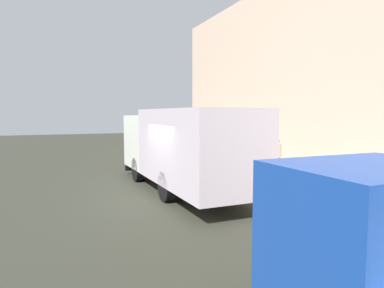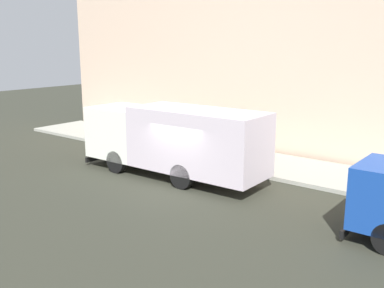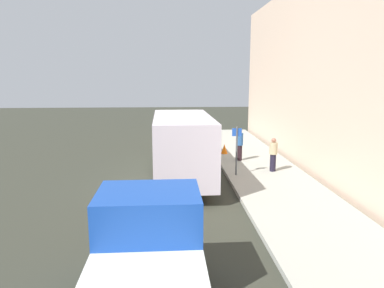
# 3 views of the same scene
# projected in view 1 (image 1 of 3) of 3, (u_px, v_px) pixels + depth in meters

# --- Properties ---
(ground) EXTENTS (80.00, 80.00, 0.00)m
(ground) POSITION_uv_depth(u_px,v_px,m) (169.00, 200.00, 11.50)
(ground) COLOR #303127
(sidewalk) EXTENTS (3.80, 30.00, 0.17)m
(sidewalk) POSITION_uv_depth(u_px,v_px,m) (289.00, 186.00, 13.35)
(sidewalk) COLOR #9F9F93
(sidewalk) RESTS_ON ground
(building_facade) EXTENTS (0.50, 30.00, 9.54)m
(building_facade) POSITION_uv_depth(u_px,v_px,m) (340.00, 66.00, 13.85)
(building_facade) COLOR beige
(building_facade) RESTS_ON ground
(large_utility_truck) EXTENTS (2.56, 8.63, 3.03)m
(large_utility_truck) POSITION_uv_depth(u_px,v_px,m) (181.00, 145.00, 12.73)
(large_utility_truck) COLOR white
(large_utility_truck) RESTS_ON ground
(pedestrian_walking) EXTENTS (0.48, 0.48, 1.63)m
(pedestrian_walking) POSITION_uv_depth(u_px,v_px,m) (277.00, 157.00, 14.67)
(pedestrian_walking) COLOR black
(pedestrian_walking) RESTS_ON sidewalk
(pedestrian_standing) EXTENTS (0.36, 0.36, 1.70)m
(pedestrian_standing) POSITION_uv_depth(u_px,v_px,m) (227.00, 152.00, 16.37)
(pedestrian_standing) COLOR black
(pedestrian_standing) RESTS_ON sidewalk
(traffic_cone_orange) EXTENTS (0.39, 0.39, 0.56)m
(traffic_cone_orange) POSITION_uv_depth(u_px,v_px,m) (201.00, 160.00, 17.86)
(traffic_cone_orange) COLOR orange
(traffic_cone_orange) RESTS_ON sidewalk
(street_sign_post) EXTENTS (0.44, 0.08, 2.26)m
(street_sign_post) POSITION_uv_depth(u_px,v_px,m) (246.00, 149.00, 13.39)
(street_sign_post) COLOR #4C5156
(street_sign_post) RESTS_ON sidewalk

